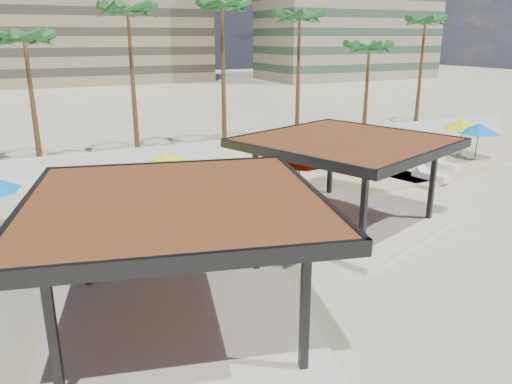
# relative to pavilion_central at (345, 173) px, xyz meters

# --- Properties ---
(ground) EXTENTS (200.00, 200.00, 0.00)m
(ground) POSITION_rel_pavilion_central_xyz_m (-1.86, -2.80, -2.19)
(ground) COLOR #CFB689
(ground) RESTS_ON ground
(promenade) EXTENTS (44.45, 7.97, 0.24)m
(promenade) POSITION_rel_pavilion_central_xyz_m (0.14, 4.86, -2.13)
(promenade) COLOR #C6B284
(promenade) RESTS_ON ground
(boundary_wall) EXTENTS (56.00, 0.30, 1.20)m
(boundary_wall) POSITION_rel_pavilion_central_xyz_m (-1.86, 13.20, -1.59)
(boundary_wall) COLOR silver
(boundary_wall) RESTS_ON ground
(pavilion_central) EXTENTS (9.21, 9.21, 3.67)m
(pavilion_central) POSITION_rel_pavilion_central_xyz_m (0.00, 0.00, 0.00)
(pavilion_central) COLOR beige
(pavilion_central) RESTS_ON ground
(pavilion_west) EXTENTS (9.04, 9.04, 3.76)m
(pavilion_west) POSITION_rel_pavilion_central_xyz_m (-8.65, -4.57, 0.06)
(pavilion_west) COLOR beige
(pavilion_west) RESTS_ON ground
(umbrella_b) EXTENTS (4.34, 4.34, 2.95)m
(umbrella_b) POSITION_rel_pavilion_central_xyz_m (-6.63, 3.00, 0.52)
(umbrella_b) COLOR beige
(umbrella_b) RESTS_ON promenade
(umbrella_c) EXTENTS (3.45, 3.45, 2.44)m
(umbrella_c) POSITION_rel_pavilion_central_xyz_m (-0.36, 3.00, 0.09)
(umbrella_c) COLOR beige
(umbrella_c) RESTS_ON promenade
(umbrella_d) EXTENTS (2.76, 2.76, 2.30)m
(umbrella_d) POSITION_rel_pavilion_central_xyz_m (13.86, 5.13, -0.03)
(umbrella_d) COLOR beige
(umbrella_d) RESTS_ON promenade
(umbrella_e) EXTENTS (2.94, 2.94, 2.37)m
(umbrella_e) POSITION_rel_pavilion_central_xyz_m (13.91, 6.40, 0.03)
(umbrella_e) COLOR beige
(umbrella_e) RESTS_ON promenade
(lounger_a) EXTENTS (0.69, 1.94, 0.73)m
(lounger_a) POSITION_rel_pavilion_central_xyz_m (-4.43, 3.04, -1.83)
(lounger_a) COLOR white
(lounger_a) RESTS_ON promenade
(lounger_b) EXTENTS (1.05, 2.28, 0.83)m
(lounger_b) POSITION_rel_pavilion_central_xyz_m (8.03, 3.05, -1.81)
(lounger_b) COLOR white
(lounger_b) RESTS_ON promenade
(lounger_c) EXTENTS (1.07, 2.01, 0.72)m
(lounger_c) POSITION_rel_pavilion_central_xyz_m (10.50, 4.56, -1.83)
(lounger_c) COLOR white
(lounger_c) RESTS_ON promenade
(lounger_d) EXTENTS (1.35, 2.02, 0.73)m
(lounger_d) POSITION_rel_pavilion_central_xyz_m (11.70, 6.44, -1.83)
(lounger_d) COLOR white
(lounger_d) RESTS_ON promenade
(palm_c) EXTENTS (3.00, 3.00, 8.35)m
(palm_c) POSITION_rel_pavilion_central_xyz_m (-10.86, 15.30, 5.06)
(palm_c) COLOR brown
(palm_c) RESTS_ON ground
(palm_d) EXTENTS (3.00, 3.00, 10.00)m
(palm_d) POSITION_rel_pavilion_central_xyz_m (-4.86, 16.10, 6.61)
(palm_d) COLOR brown
(palm_d) RESTS_ON ground
(palm_e) EXTENTS (3.00, 3.00, 10.34)m
(palm_e) POSITION_rel_pavilion_central_xyz_m (1.14, 15.60, 6.93)
(palm_e) COLOR brown
(palm_e) RESTS_ON ground
(palm_f) EXTENTS (3.00, 3.00, 9.77)m
(palm_f) POSITION_rel_pavilion_central_xyz_m (7.14, 15.80, 6.39)
(palm_f) COLOR brown
(palm_f) RESTS_ON ground
(palm_g) EXTENTS (3.00, 3.00, 7.68)m
(palm_g) POSITION_rel_pavilion_central_xyz_m (13.14, 15.40, 4.42)
(palm_g) COLOR brown
(palm_g) RESTS_ON ground
(palm_h) EXTENTS (3.00, 3.00, 9.68)m
(palm_h) POSITION_rel_pavilion_central_xyz_m (19.14, 16.00, 6.30)
(palm_h) COLOR brown
(palm_h) RESTS_ON ground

